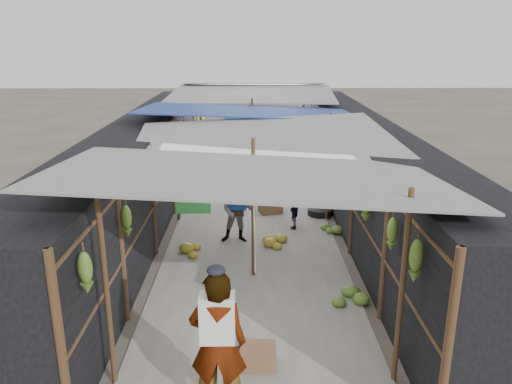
{
  "coord_description": "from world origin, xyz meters",
  "views": [
    {
      "loc": [
        -0.04,
        -5.44,
        4.23
      ],
      "look_at": [
        0.06,
        4.25,
        1.25
      ],
      "focal_mm": 35.0,
      "sensor_mm": 36.0,
      "label": 1
    }
  ],
  "objects_px": {
    "vendor_elderly": "(218,343)",
    "shopper_blue": "(237,210)",
    "crate_near": "(258,357)",
    "vendor_seated": "(293,209)",
    "black_basin": "(320,212)"
  },
  "relations": [
    {
      "from": "vendor_elderly",
      "to": "shopper_blue",
      "type": "distance_m",
      "value": 5.13
    },
    {
      "from": "crate_near",
      "to": "shopper_blue",
      "type": "height_order",
      "value": "shopper_blue"
    },
    {
      "from": "vendor_elderly",
      "to": "vendor_seated",
      "type": "bearing_deg",
      "value": -100.0
    },
    {
      "from": "black_basin",
      "to": "vendor_elderly",
      "type": "relative_size",
      "value": 0.34
    },
    {
      "from": "black_basin",
      "to": "shopper_blue",
      "type": "bearing_deg",
      "value": -140.41
    },
    {
      "from": "black_basin",
      "to": "shopper_blue",
      "type": "height_order",
      "value": "shopper_blue"
    },
    {
      "from": "shopper_blue",
      "to": "black_basin",
      "type": "bearing_deg",
      "value": 42.92
    },
    {
      "from": "crate_near",
      "to": "vendor_elderly",
      "type": "xyz_separation_m",
      "value": [
        -0.47,
        -0.81,
        0.76
      ]
    },
    {
      "from": "black_basin",
      "to": "vendor_seated",
      "type": "height_order",
      "value": "vendor_seated"
    },
    {
      "from": "vendor_elderly",
      "to": "vendor_seated",
      "type": "height_order",
      "value": "vendor_elderly"
    },
    {
      "from": "shopper_blue",
      "to": "crate_near",
      "type": "bearing_deg",
      "value": -81.67
    },
    {
      "from": "black_basin",
      "to": "vendor_seated",
      "type": "distance_m",
      "value": 1.26
    },
    {
      "from": "black_basin",
      "to": "vendor_elderly",
      "type": "xyz_separation_m",
      "value": [
        -2.1,
        -6.79,
        0.81
      ]
    },
    {
      "from": "shopper_blue",
      "to": "vendor_elderly",
      "type": "bearing_deg",
      "value": -87.65
    },
    {
      "from": "shopper_blue",
      "to": "vendor_seated",
      "type": "bearing_deg",
      "value": 33.86
    }
  ]
}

